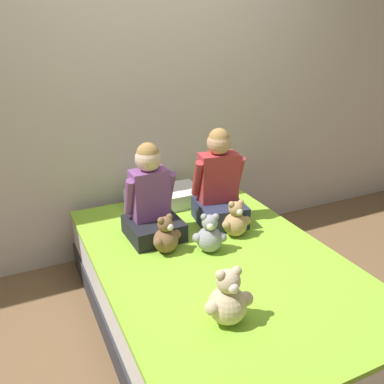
# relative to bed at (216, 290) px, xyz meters

# --- Properties ---
(ground_plane) EXTENTS (14.00, 14.00, 0.00)m
(ground_plane) POSITION_rel_bed_xyz_m (0.00, 0.00, -0.22)
(ground_plane) COLOR brown
(wall_behind_bed) EXTENTS (8.00, 0.06, 2.50)m
(wall_behind_bed) POSITION_rel_bed_xyz_m (0.00, 1.09, 1.03)
(wall_behind_bed) COLOR beige
(wall_behind_bed) RESTS_ON ground_plane
(bed) EXTENTS (1.34, 1.99, 0.45)m
(bed) POSITION_rel_bed_xyz_m (0.00, 0.00, 0.00)
(bed) COLOR #2D2D33
(bed) RESTS_ON ground_plane
(child_on_left) EXTENTS (0.33, 0.33, 0.60)m
(child_on_left) POSITION_rel_bed_xyz_m (-0.24, 0.42, 0.47)
(child_on_left) COLOR black
(child_on_left) RESTS_ON bed
(child_on_right) EXTENTS (0.36, 0.36, 0.64)m
(child_on_right) POSITION_rel_bed_xyz_m (0.23, 0.41, 0.48)
(child_on_right) COLOR #282D47
(child_on_right) RESTS_ON bed
(teddy_bear_held_by_left_child) EXTENTS (0.19, 0.15, 0.23)m
(teddy_bear_held_by_left_child) POSITION_rel_bed_xyz_m (-0.24, 0.18, 0.32)
(teddy_bear_held_by_left_child) COLOR brown
(teddy_bear_held_by_left_child) RESTS_ON bed
(teddy_bear_held_by_right_child) EXTENTS (0.20, 0.15, 0.24)m
(teddy_bear_held_by_right_child) POSITION_rel_bed_xyz_m (0.23, 0.18, 0.33)
(teddy_bear_held_by_right_child) COLOR tan
(teddy_bear_held_by_right_child) RESTS_ON bed
(teddy_bear_between_children) EXTENTS (0.19, 0.15, 0.24)m
(teddy_bear_between_children) POSITION_rel_bed_xyz_m (-0.01, 0.08, 0.33)
(teddy_bear_between_children) COLOR #939399
(teddy_bear_between_children) RESTS_ON bed
(teddy_bear_at_foot_of_bed) EXTENTS (0.23, 0.18, 0.28)m
(teddy_bear_at_foot_of_bed) POSITION_rel_bed_xyz_m (-0.22, -0.50, 0.34)
(teddy_bear_at_foot_of_bed) COLOR #D1B78E
(teddy_bear_at_foot_of_bed) RESTS_ON bed
(pillow_at_headboard) EXTENTS (0.53, 0.31, 0.11)m
(pillow_at_headboard) POSITION_rel_bed_xyz_m (0.00, 0.81, 0.28)
(pillow_at_headboard) COLOR white
(pillow_at_headboard) RESTS_ON bed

